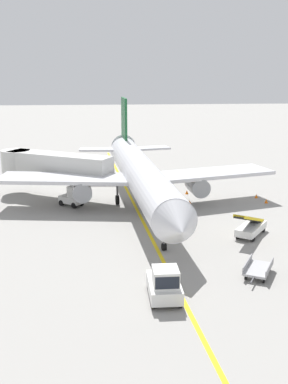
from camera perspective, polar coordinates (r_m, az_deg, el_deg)
ground_plane at (r=37.75m, az=2.29°, el=-6.97°), size 300.00×300.00×0.00m
taxi_line_yellow at (r=42.33m, az=0.44°, el=-4.54°), size 6.04×79.82×0.01m
airliner at (r=48.41m, az=-0.41°, el=2.10°), size 28.54×35.34×10.10m
jet_bridge at (r=53.39m, az=-11.12°, el=3.13°), size 12.40×8.54×4.85m
pushback_tug at (r=30.04m, az=2.42°, el=-10.74°), size 1.91×3.60×2.20m
baggage_tug_near_wing at (r=49.99m, az=-8.39°, el=-0.60°), size 2.69×2.50×2.10m
belt_loader_forward_hold at (r=41.82m, az=12.37°, el=-4.01°), size 3.97×4.77×2.59m
baggage_cart_loaded at (r=34.36m, az=13.22°, el=-8.74°), size 2.72×3.67×0.94m
ground_crew_marshaller at (r=44.51m, az=1.64°, el=-2.36°), size 0.36×0.24×1.70m
safety_cone_nose_left at (r=54.05m, az=13.01°, el=-0.45°), size 0.36×0.36×0.44m
safety_cone_nose_right at (r=50.52m, az=5.37°, el=-1.18°), size 0.36×0.36×0.44m
safety_cone_wingtip_left at (r=52.26m, az=14.12°, el=-1.03°), size 0.36×0.36×0.44m
safety_cone_wingtip_right at (r=54.49m, az=5.03°, el=-0.01°), size 0.36×0.36×0.44m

